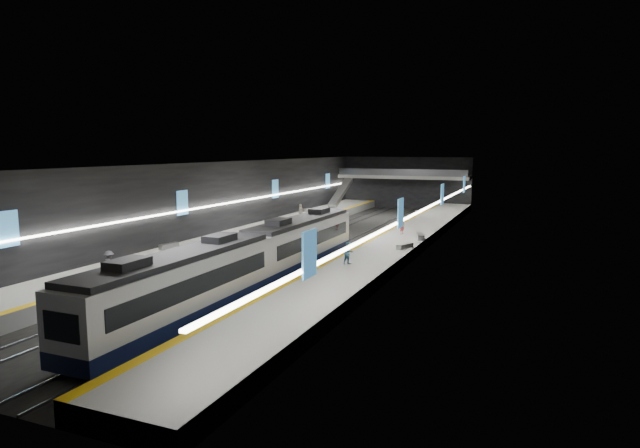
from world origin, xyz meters
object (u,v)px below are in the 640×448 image
at_px(passenger_right_a, 402,226).
at_px(passenger_left_a, 301,212).
at_px(escalator, 341,193).
at_px(passenger_right_b, 349,253).
at_px(train, 252,259).
at_px(bench_left_far, 306,210).
at_px(bench_left_near, 169,246).
at_px(bench_right_far, 420,237).
at_px(passenger_left_b, 109,264).
at_px(bench_right_near, 405,246).

relative_size(passenger_right_a, passenger_left_a, 0.88).
xyz_separation_m(escalator, passenger_right_b, (14.53, -37.43, -1.08)).
relative_size(escalator, passenger_left_a, 4.19).
xyz_separation_m(train, bench_left_far, (-11.54, 34.50, -1.00)).
xyz_separation_m(escalator, passenger_left_a, (1.47, -17.19, -0.95)).
distance_m(passenger_right_b, passenger_left_a, 24.08).
xyz_separation_m(bench_left_near, passenger_right_a, (16.17, 14.90, 0.62)).
relative_size(bench_right_far, passenger_left_b, 1.18).
distance_m(passenger_left_a, passenger_left_b, 29.87).
relative_size(bench_left_near, passenger_right_a, 1.07).
bearing_deg(passenger_left_a, bench_right_far, 61.99).
bearing_deg(bench_right_near, passenger_right_b, -85.51).
height_order(train, bench_right_far, train).
relative_size(bench_left_near, bench_right_far, 0.87).
height_order(train, bench_left_near, train).
distance_m(bench_left_far, passenger_left_b, 38.38).
bearing_deg(passenger_left_a, passenger_left_b, -2.14).
height_order(train, passenger_left_a, train).
xyz_separation_m(bench_left_far, passenger_right_a, (16.31, -13.63, 0.64)).
bearing_deg(passenger_left_b, passenger_right_b, -125.25).
distance_m(train, bench_left_far, 36.39).
distance_m(bench_left_near, passenger_left_b, 10.17).
height_order(train, passenger_right_a, train).
distance_m(escalator, passenger_right_b, 40.16).
relative_size(bench_left_near, passenger_left_a, 0.94).
distance_m(passenger_right_a, passenger_right_b, 14.98).
xyz_separation_m(bench_right_near, passenger_left_b, (-15.28, -17.17, 0.65)).
xyz_separation_m(bench_left_near, passenger_left_b, (2.96, -9.71, 0.65)).
distance_m(train, bench_right_far, 19.94).
xyz_separation_m(train, escalator, (-10.00, 43.32, 0.70)).
height_order(train, bench_left_far, train).
height_order(bench_left_near, bench_right_far, bench_right_far).
distance_m(bench_right_far, passenger_right_b, 13.01).
bearing_deg(passenger_right_a, passenger_left_a, 85.91).
distance_m(escalator, passenger_right_a, 26.89).
bearing_deg(passenger_right_b, bench_left_far, 62.97).
relative_size(bench_right_near, passenger_right_a, 1.07).
distance_m(escalator, bench_right_far, 30.01).
height_order(escalator, bench_right_near, escalator).
distance_m(bench_left_near, passenger_right_a, 22.00).
height_order(bench_left_far, passenger_right_a, passenger_right_a).
xyz_separation_m(bench_left_far, passenger_left_a, (3.01, -8.37, 0.76)).
xyz_separation_m(passenger_right_a, passenger_left_b, (-13.21, -24.61, 0.03)).
bearing_deg(bench_left_far, passenger_left_b, -77.04).
xyz_separation_m(passenger_right_a, passenger_right_b, (-0.24, -14.97, -0.01)).
bearing_deg(train, bench_right_far, 69.43).
bearing_deg(bench_right_far, bench_left_far, 121.51).
relative_size(bench_left_far, bench_right_far, 0.79).
xyz_separation_m(bench_left_near, bench_left_far, (-0.14, 28.54, -0.02)).
bearing_deg(bench_left_near, passenger_right_a, 55.31).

